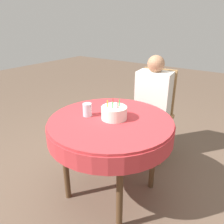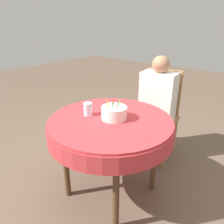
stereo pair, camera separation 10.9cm
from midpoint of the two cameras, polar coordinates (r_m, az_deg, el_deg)
name	(u,v)px [view 2 (the right image)]	position (r m, az deg, el deg)	size (l,w,h in m)	color
ground_plane	(111,191)	(2.21, 1.19, -19.97)	(12.00, 12.00, 0.00)	brown
dining_table	(111,129)	(1.82, 1.36, -4.47)	(1.04, 1.04, 0.76)	#BC3338
chair	(159,111)	(2.58, 13.39, 0.14)	(0.47, 0.47, 1.00)	#A37A4C
person	(157,100)	(2.42, 12.95, 3.10)	(0.39, 0.35, 1.17)	#9E7051
birthday_cake	(114,113)	(1.77, 2.35, -0.21)	(0.21, 0.21, 0.16)	white
drinking_glass	(88,109)	(1.84, -4.58, 0.74)	(0.08, 0.08, 0.11)	silver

